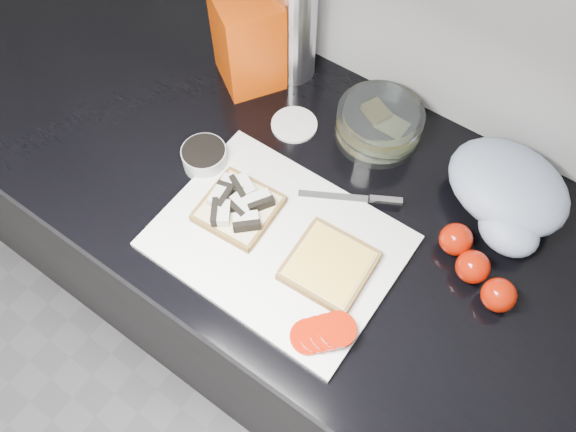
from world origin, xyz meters
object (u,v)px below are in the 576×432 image
at_px(cutting_board, 278,241).
at_px(bread_bag, 248,40).
at_px(glass_bowl, 379,124).
at_px(steel_canister, 294,30).

relative_size(cutting_board, bread_bag, 2.08).
bearing_deg(cutting_board, bread_bag, 133.94).
xyz_separation_m(cutting_board, bread_bag, (-0.28, 0.29, 0.09)).
distance_m(cutting_board, glass_bowl, 0.30).
xyz_separation_m(glass_bowl, bread_bag, (-0.29, -0.02, 0.06)).
bearing_deg(bread_bag, cutting_board, -13.10).
bearing_deg(glass_bowl, steel_canister, 167.96).
distance_m(cutting_board, bread_bag, 0.41).
xyz_separation_m(cutting_board, glass_bowl, (0.02, 0.30, 0.03)).
height_order(glass_bowl, steel_canister, steel_canister).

